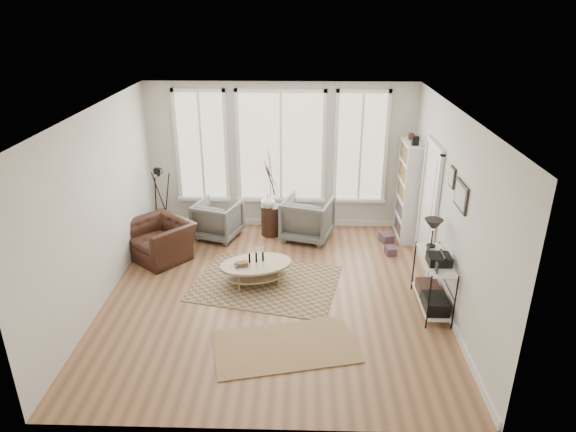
{
  "coord_description": "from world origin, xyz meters",
  "views": [
    {
      "loc": [
        0.42,
        -6.96,
        4.33
      ],
      "look_at": [
        0.2,
        0.6,
        1.1
      ],
      "focal_mm": 32.0,
      "sensor_mm": 36.0,
      "label": 1
    }
  ],
  "objects_px": {
    "coffee_table": "(256,268)",
    "low_shelf": "(434,278)",
    "armchair_right": "(308,218)",
    "accent_chair": "(160,240)",
    "bookcase": "(408,191)",
    "armchair_left": "(218,220)",
    "side_table": "(271,196)"
  },
  "relations": [
    {
      "from": "coffee_table",
      "to": "side_table",
      "type": "xyz_separation_m",
      "value": [
        0.14,
        1.91,
        0.52
      ]
    },
    {
      "from": "armchair_left",
      "to": "armchair_right",
      "type": "distance_m",
      "value": 1.74
    },
    {
      "from": "low_shelf",
      "to": "armchair_left",
      "type": "bearing_deg",
      "value": 146.31
    },
    {
      "from": "coffee_table",
      "to": "side_table",
      "type": "height_order",
      "value": "side_table"
    },
    {
      "from": "coffee_table",
      "to": "accent_chair",
      "type": "bearing_deg",
      "value": 154.18
    },
    {
      "from": "low_shelf",
      "to": "bookcase",
      "type": "bearing_deg",
      "value": 88.72
    },
    {
      "from": "armchair_left",
      "to": "bookcase",
      "type": "bearing_deg",
      "value": -159.98
    },
    {
      "from": "armchair_left",
      "to": "armchair_right",
      "type": "height_order",
      "value": "armchair_right"
    },
    {
      "from": "accent_chair",
      "to": "armchair_left",
      "type": "bearing_deg",
      "value": 84.4
    },
    {
      "from": "bookcase",
      "to": "armchair_left",
      "type": "height_order",
      "value": "bookcase"
    },
    {
      "from": "bookcase",
      "to": "side_table",
      "type": "relative_size",
      "value": 1.22
    },
    {
      "from": "side_table",
      "to": "coffee_table",
      "type": "bearing_deg",
      "value": -94.19
    },
    {
      "from": "armchair_left",
      "to": "accent_chair",
      "type": "relative_size",
      "value": 0.76
    },
    {
      "from": "side_table",
      "to": "armchair_left",
      "type": "bearing_deg",
      "value": -170.84
    },
    {
      "from": "coffee_table",
      "to": "armchair_left",
      "type": "distance_m",
      "value": 1.96
    },
    {
      "from": "armchair_left",
      "to": "side_table",
      "type": "bearing_deg",
      "value": -152.85
    },
    {
      "from": "bookcase",
      "to": "armchair_right",
      "type": "height_order",
      "value": "bookcase"
    },
    {
      "from": "low_shelf",
      "to": "coffee_table",
      "type": "height_order",
      "value": "low_shelf"
    },
    {
      "from": "accent_chair",
      "to": "armchair_right",
      "type": "bearing_deg",
      "value": 58.56
    },
    {
      "from": "low_shelf",
      "to": "coffee_table",
      "type": "xyz_separation_m",
      "value": [
        -2.7,
        0.65,
        -0.22
      ]
    },
    {
      "from": "coffee_table",
      "to": "bookcase",
      "type": "bearing_deg",
      "value": 34.27
    },
    {
      "from": "armchair_right",
      "to": "side_table",
      "type": "height_order",
      "value": "side_table"
    },
    {
      "from": "coffee_table",
      "to": "armchair_right",
      "type": "xyz_separation_m",
      "value": [
        0.85,
        1.76,
        0.12
      ]
    },
    {
      "from": "coffee_table",
      "to": "accent_chair",
      "type": "distance_m",
      "value": 1.98
    },
    {
      "from": "side_table",
      "to": "armchair_right",
      "type": "bearing_deg",
      "value": -12.36
    },
    {
      "from": "coffee_table",
      "to": "low_shelf",
      "type": "bearing_deg",
      "value": -13.45
    },
    {
      "from": "bookcase",
      "to": "coffee_table",
      "type": "height_order",
      "value": "bookcase"
    },
    {
      "from": "side_table",
      "to": "accent_chair",
      "type": "xyz_separation_m",
      "value": [
        -1.93,
        -1.05,
        -0.47
      ]
    },
    {
      "from": "low_shelf",
      "to": "side_table",
      "type": "xyz_separation_m",
      "value": [
        -2.56,
        2.56,
        0.3
      ]
    },
    {
      "from": "low_shelf",
      "to": "armchair_left",
      "type": "distance_m",
      "value": 4.31
    },
    {
      "from": "coffee_table",
      "to": "accent_chair",
      "type": "height_order",
      "value": "accent_chair"
    },
    {
      "from": "armchair_right",
      "to": "accent_chair",
      "type": "xyz_separation_m",
      "value": [
        -2.64,
        -0.89,
        -0.07
      ]
    }
  ]
}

